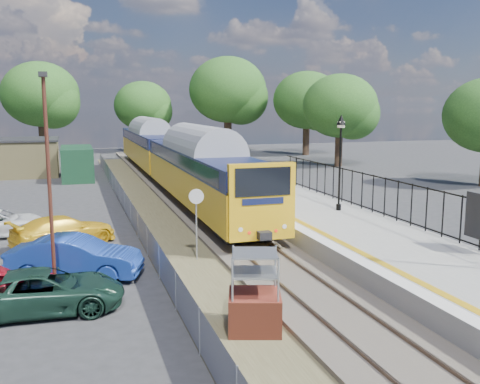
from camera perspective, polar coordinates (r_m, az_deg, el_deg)
name	(u,v)px	position (r m, az deg, el deg)	size (l,w,h in m)	color
ground	(284,276)	(19.06, 4.67, -8.89)	(120.00, 120.00, 0.00)	#2D2D30
track_bed	(205,219)	(27.81, -3.80, -2.87)	(5.90, 80.00, 0.29)	#473F38
platform	(301,213)	(27.67, 6.48, -2.21)	(5.00, 70.00, 0.90)	gray
platform_edge	(263,206)	(26.82, 2.47, -1.54)	(0.90, 70.00, 0.01)	silver
victorian_lamp_north	(341,140)	(25.87, 10.68, 5.49)	(0.44, 0.44, 4.60)	black
palisade_fence	(408,203)	(23.62, 17.49, -1.14)	(0.12, 26.00, 2.00)	black
wire_fence	(127,205)	(29.36, -11.99, -1.39)	(0.06, 52.00, 1.20)	#999EA3
outbuilding	(21,158)	(48.32, -22.29, 3.34)	(10.80, 10.10, 3.12)	#A0915A
tree_line	(149,99)	(59.33, -9.67, 9.79)	(56.80, 43.80, 11.88)	#332319
train	(169,154)	(40.17, -7.62, 4.06)	(2.82, 40.83, 3.51)	gold
brick_plinth	(255,293)	(14.24, 1.58, -10.75)	(1.71, 1.71, 2.19)	brown
speed_sign	(196,212)	(20.30, -4.68, -2.17)	(0.54, 0.21, 2.81)	#999EA3
carpark_lamp	(48,170)	(17.46, -19.75, 2.20)	(0.25, 0.50, 6.91)	#4A2318
car_green	(44,291)	(16.63, -20.15, -9.90)	(2.08, 4.52, 1.26)	#163227
car_blue	(75,258)	(19.37, -17.18, -6.70)	(1.57, 4.49, 1.48)	navy
car_yellow	(64,231)	(23.98, -18.28, -3.95)	(1.79, 4.41, 1.28)	gold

